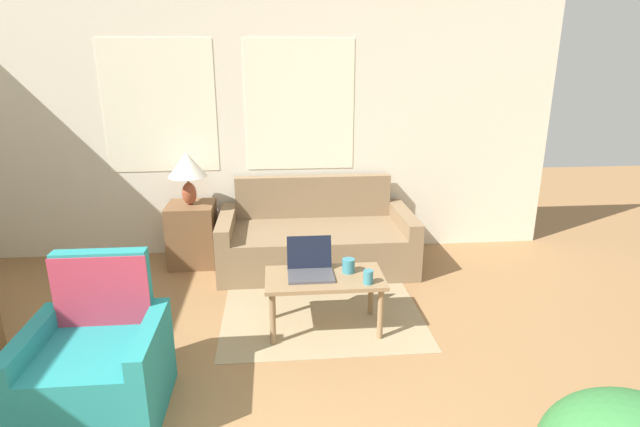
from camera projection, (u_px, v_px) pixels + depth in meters
wall_back at (240, 130)px, 5.10m from camera, size 6.57×0.06×2.60m
rug at (318, 293)px, 4.46m from camera, size 1.61×2.04×0.01m
couch at (316, 241)px, 5.02m from camera, size 1.89×0.93×0.84m
armchair at (99, 368)px, 2.92m from camera, size 0.75×0.70×0.92m
side_table at (193, 234)px, 5.04m from camera, size 0.46×0.46×0.63m
table_lamp at (187, 168)px, 4.83m from camera, size 0.38×0.38×0.52m
coffee_table at (325, 283)px, 3.78m from camera, size 0.90×0.48×0.44m
laptop at (310, 267)px, 3.79m from camera, size 0.34×0.32×0.26m
cup_navy at (368, 277)px, 3.63m from camera, size 0.07×0.07×0.10m
cup_yellow at (348, 266)px, 3.82m from camera, size 0.10×0.10×0.11m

